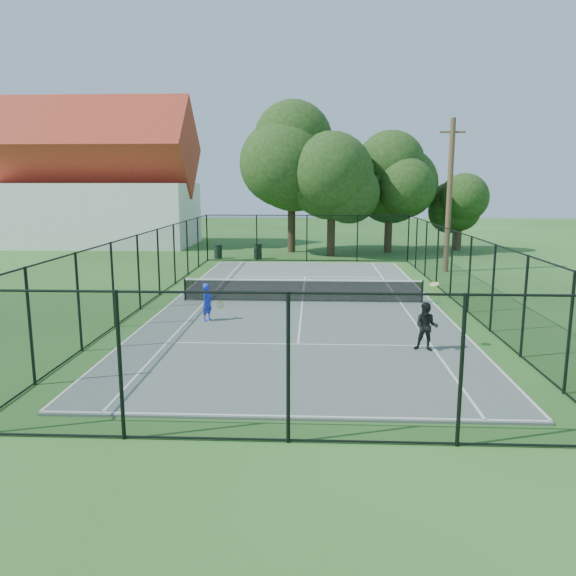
{
  "coord_description": "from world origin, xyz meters",
  "views": [
    {
      "loc": [
        0.47,
        -23.19,
        4.97
      ],
      "look_at": [
        -0.47,
        -3.0,
        1.2
      ],
      "focal_mm": 35.0,
      "sensor_mm": 36.0,
      "label": 1
    }
  ],
  "objects_px": {
    "utility_pole": "(449,195)",
    "player_blue": "(208,302)",
    "trash_bin_right": "(258,251)",
    "tennis_net": "(303,290)",
    "player_black": "(426,327)",
    "trash_bin_left": "(218,251)"
  },
  "relations": [
    {
      "from": "player_blue",
      "to": "player_black",
      "type": "distance_m",
      "value": 7.96
    },
    {
      "from": "trash_bin_left",
      "to": "trash_bin_right",
      "type": "relative_size",
      "value": 0.93
    },
    {
      "from": "trash_bin_right",
      "to": "trash_bin_left",
      "type": "bearing_deg",
      "value": 176.84
    },
    {
      "from": "trash_bin_right",
      "to": "tennis_net",
      "type": "bearing_deg",
      "value": -76.73
    },
    {
      "from": "tennis_net",
      "to": "player_black",
      "type": "bearing_deg",
      "value": -60.88
    },
    {
      "from": "trash_bin_right",
      "to": "player_blue",
      "type": "relative_size",
      "value": 0.75
    },
    {
      "from": "utility_pole",
      "to": "trash_bin_left",
      "type": "bearing_deg",
      "value": 160.04
    },
    {
      "from": "trash_bin_left",
      "to": "utility_pole",
      "type": "bearing_deg",
      "value": -19.96
    },
    {
      "from": "tennis_net",
      "to": "player_blue",
      "type": "relative_size",
      "value": 7.39
    },
    {
      "from": "utility_pole",
      "to": "trash_bin_right",
      "type": "bearing_deg",
      "value": 156.41
    },
    {
      "from": "utility_pole",
      "to": "player_blue",
      "type": "distance_m",
      "value": 17.27
    },
    {
      "from": "tennis_net",
      "to": "trash_bin_right",
      "type": "bearing_deg",
      "value": 103.27
    },
    {
      "from": "player_blue",
      "to": "trash_bin_right",
      "type": "bearing_deg",
      "value": 89.72
    },
    {
      "from": "utility_pole",
      "to": "player_black",
      "type": "bearing_deg",
      "value": -104.8
    },
    {
      "from": "trash_bin_right",
      "to": "utility_pole",
      "type": "relative_size",
      "value": 0.12
    },
    {
      "from": "utility_pole",
      "to": "player_blue",
      "type": "bearing_deg",
      "value": -132.41
    },
    {
      "from": "player_black",
      "to": "trash_bin_right",
      "type": "bearing_deg",
      "value": 108.87
    },
    {
      "from": "trash_bin_right",
      "to": "player_black",
      "type": "height_order",
      "value": "player_black"
    },
    {
      "from": "player_blue",
      "to": "player_black",
      "type": "bearing_deg",
      "value": -25.26
    },
    {
      "from": "utility_pole",
      "to": "player_black",
      "type": "relative_size",
      "value": 4.21
    },
    {
      "from": "trash_bin_right",
      "to": "utility_pole",
      "type": "height_order",
      "value": "utility_pole"
    },
    {
      "from": "tennis_net",
      "to": "player_black",
      "type": "distance_m",
      "value": 7.86
    }
  ]
}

